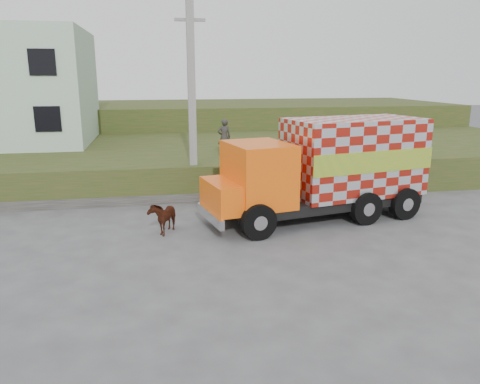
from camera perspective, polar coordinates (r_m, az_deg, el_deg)
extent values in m
plane|color=#474749|center=(15.68, -0.50, -5.00)|extent=(120.00, 120.00, 0.00)
cube|color=#264316|center=(25.12, -4.40, 4.01)|extent=(40.00, 12.00, 1.50)
cube|color=#264316|center=(36.87, -6.40, 8.36)|extent=(40.00, 12.00, 3.00)
cube|color=#595651|center=(19.45, -8.44, -0.75)|extent=(16.00, 0.50, 0.40)
cube|color=gray|center=(19.30, -5.88, 10.66)|extent=(0.30, 0.30, 8.00)
cube|color=gray|center=(19.38, -6.13, 20.15)|extent=(1.20, 0.12, 0.12)
cube|color=black|center=(17.35, 9.89, -0.95)|extent=(7.54, 3.75, 0.37)
cube|color=#EF580C|center=(15.90, 2.23, 2.20)|extent=(2.37, 2.78, 2.12)
cube|color=#EF580C|center=(15.60, -1.88, -0.43)|extent=(1.49, 2.40, 0.95)
cube|color=silver|center=(17.72, 13.62, 4.27)|extent=(5.30, 3.49, 2.76)
cube|color=yellow|center=(16.70, 16.18, 3.53)|extent=(4.79, 1.03, 0.74)
cube|color=yellow|center=(18.77, 11.33, 4.93)|extent=(4.79, 1.03, 0.74)
cube|color=silver|center=(15.60, -3.70, -2.88)|extent=(0.65, 2.42, 0.32)
cylinder|color=black|center=(14.94, 2.24, -3.64)|extent=(1.22, 0.60, 1.17)
cylinder|color=black|center=(17.10, -1.11, -1.33)|extent=(1.22, 0.60, 1.17)
cylinder|color=black|center=(17.00, 15.08, -1.92)|extent=(1.22, 0.60, 1.17)
cylinder|color=black|center=(18.92, 10.68, -0.06)|extent=(1.22, 0.60, 1.17)
cylinder|color=black|center=(18.05, 19.40, -1.32)|extent=(1.22, 0.60, 1.17)
cylinder|color=black|center=(19.87, 14.81, 0.39)|extent=(1.22, 0.60, 1.17)
imported|color=#35100D|center=(15.81, -9.33, -2.94)|extent=(1.08, 1.44, 1.10)
imported|color=#292724|center=(21.62, -1.94, 6.68)|extent=(0.64, 0.44, 1.68)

